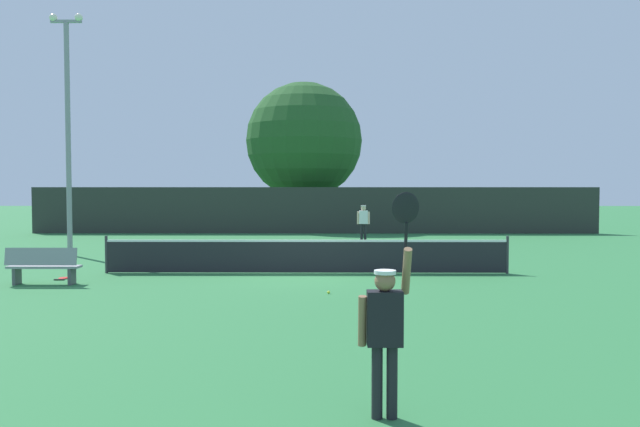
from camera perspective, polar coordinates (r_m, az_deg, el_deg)
ground_plane at (r=18.11m, az=-1.23°, el=-5.41°), size 120.00×120.00×0.00m
tennis_net at (r=18.05m, az=-1.23°, el=-3.80°), size 11.53×0.08×1.07m
perimeter_fence at (r=33.02m, az=-0.49°, el=0.29°), size 29.67×0.12×2.42m
player_serving at (r=6.89m, az=5.95°, el=-9.58°), size 0.67×0.39×2.44m
player_receiving at (r=28.17m, az=3.94°, el=-0.56°), size 0.57×0.24×1.62m
tennis_ball at (r=14.73m, az=0.79°, el=-7.12°), size 0.07×0.07×0.07m
spare_racket at (r=18.38m, az=-22.12°, el=-5.42°), size 0.28×0.52×0.04m
courtside_bench at (r=17.43m, az=-23.70°, el=-4.35°), size 1.80×0.44×0.95m
light_pole at (r=24.39m, az=-21.80°, el=7.89°), size 1.18×0.28×8.57m
large_tree at (r=37.05m, az=-1.46°, el=6.58°), size 6.77×6.77×8.51m
parked_car_near at (r=41.04m, az=-3.84°, el=0.11°), size 2.11×4.29×1.69m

